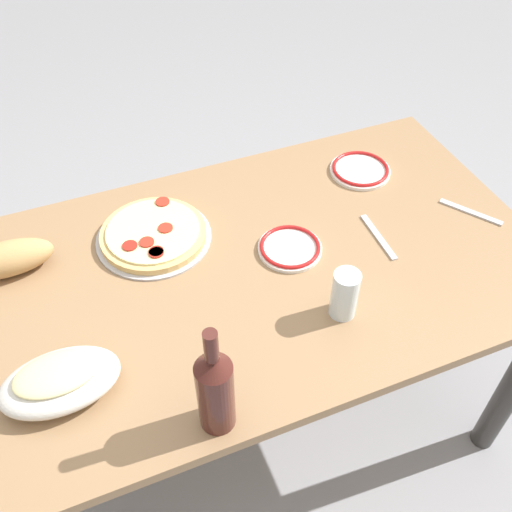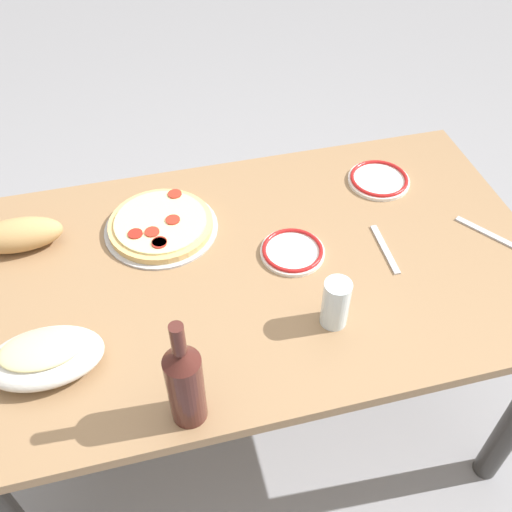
{
  "view_description": "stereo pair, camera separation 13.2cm",
  "coord_description": "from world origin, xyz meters",
  "px_view_note": "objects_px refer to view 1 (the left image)",
  "views": [
    {
      "loc": [
        -0.36,
        -0.89,
        1.77
      ],
      "look_at": [
        0.0,
        0.0,
        0.77
      ],
      "focal_mm": 40.66,
      "sensor_mm": 36.0,
      "label": 1
    },
    {
      "loc": [
        -0.23,
        -0.93,
        1.77
      ],
      "look_at": [
        0.0,
        0.0,
        0.77
      ],
      "focal_mm": 40.66,
      "sensor_mm": 36.0,
      "label": 2
    }
  ],
  "objects_px": {
    "wine_bottle": "(215,389)",
    "dining_table": "(256,296)",
    "side_plate_near": "(360,170)",
    "side_plate_far": "(290,248)",
    "baked_pasta_dish": "(59,380)",
    "water_glass": "(345,294)",
    "pepperoni_pizza": "(153,235)",
    "bread_loaf": "(7,259)"
  },
  "relations": [
    {
      "from": "wine_bottle",
      "to": "dining_table",
      "type": "bearing_deg",
      "value": 57.8
    },
    {
      "from": "side_plate_near",
      "to": "side_plate_far",
      "type": "height_order",
      "value": "same"
    },
    {
      "from": "baked_pasta_dish",
      "to": "water_glass",
      "type": "distance_m",
      "value": 0.61
    },
    {
      "from": "pepperoni_pizza",
      "to": "bread_loaf",
      "type": "bearing_deg",
      "value": 176.5
    },
    {
      "from": "dining_table",
      "to": "side_plate_far",
      "type": "bearing_deg",
      "value": 8.11
    },
    {
      "from": "water_glass",
      "to": "side_plate_far",
      "type": "bearing_deg",
      "value": 97.17
    },
    {
      "from": "dining_table",
      "to": "baked_pasta_dish",
      "type": "relative_size",
      "value": 5.89
    },
    {
      "from": "side_plate_far",
      "to": "bread_loaf",
      "type": "distance_m",
      "value": 0.68
    },
    {
      "from": "baked_pasta_dish",
      "to": "pepperoni_pizza",
      "type": "bearing_deg",
      "value": 51.69
    },
    {
      "from": "water_glass",
      "to": "pepperoni_pizza",
      "type": "bearing_deg",
      "value": 130.35
    },
    {
      "from": "wine_bottle",
      "to": "side_plate_far",
      "type": "distance_m",
      "value": 0.5
    },
    {
      "from": "water_glass",
      "to": "side_plate_far",
      "type": "xyz_separation_m",
      "value": [
        -0.03,
        0.22,
        -0.05
      ]
    },
    {
      "from": "wine_bottle",
      "to": "bread_loaf",
      "type": "xyz_separation_m",
      "value": [
        -0.33,
        0.55,
        -0.07
      ]
    },
    {
      "from": "baked_pasta_dish",
      "to": "wine_bottle",
      "type": "relative_size",
      "value": 0.86
    },
    {
      "from": "baked_pasta_dish",
      "to": "side_plate_near",
      "type": "xyz_separation_m",
      "value": [
        0.9,
        0.4,
        -0.03
      ]
    },
    {
      "from": "pepperoni_pizza",
      "to": "bread_loaf",
      "type": "xyz_separation_m",
      "value": [
        -0.35,
        0.02,
        0.03
      ]
    },
    {
      "from": "side_plate_far",
      "to": "side_plate_near",
      "type": "bearing_deg",
      "value": 33.62
    },
    {
      "from": "dining_table",
      "to": "side_plate_far",
      "type": "relative_size",
      "value": 8.84
    },
    {
      "from": "pepperoni_pizza",
      "to": "baked_pasta_dish",
      "type": "bearing_deg",
      "value": -128.31
    },
    {
      "from": "dining_table",
      "to": "wine_bottle",
      "type": "height_order",
      "value": "wine_bottle"
    },
    {
      "from": "wine_bottle",
      "to": "side_plate_far",
      "type": "relative_size",
      "value": 1.75
    },
    {
      "from": "water_glass",
      "to": "side_plate_near",
      "type": "distance_m",
      "value": 0.52
    },
    {
      "from": "water_glass",
      "to": "bread_loaf",
      "type": "relative_size",
      "value": 0.57
    },
    {
      "from": "pepperoni_pizza",
      "to": "bread_loaf",
      "type": "distance_m",
      "value": 0.35
    },
    {
      "from": "bread_loaf",
      "to": "dining_table",
      "type": "bearing_deg",
      "value": -20.1
    },
    {
      "from": "pepperoni_pizza",
      "to": "wine_bottle",
      "type": "height_order",
      "value": "wine_bottle"
    },
    {
      "from": "wine_bottle",
      "to": "side_plate_far",
      "type": "bearing_deg",
      "value": 49.02
    },
    {
      "from": "dining_table",
      "to": "pepperoni_pizza",
      "type": "relative_size",
      "value": 4.85
    },
    {
      "from": "water_glass",
      "to": "bread_loaf",
      "type": "distance_m",
      "value": 0.79
    },
    {
      "from": "pepperoni_pizza",
      "to": "wine_bottle",
      "type": "distance_m",
      "value": 0.54
    },
    {
      "from": "dining_table",
      "to": "side_plate_near",
      "type": "xyz_separation_m",
      "value": [
        0.41,
        0.22,
        0.13
      ]
    },
    {
      "from": "dining_table",
      "to": "wine_bottle",
      "type": "bearing_deg",
      "value": -122.2
    },
    {
      "from": "dining_table",
      "to": "wine_bottle",
      "type": "relative_size",
      "value": 5.05
    },
    {
      "from": "dining_table",
      "to": "water_glass",
      "type": "relative_size",
      "value": 11.44
    },
    {
      "from": "side_plate_far",
      "to": "water_glass",
      "type": "bearing_deg",
      "value": -82.83
    },
    {
      "from": "water_glass",
      "to": "side_plate_near",
      "type": "xyz_separation_m",
      "value": [
        0.29,
        0.43,
        -0.05
      ]
    },
    {
      "from": "baked_pasta_dish",
      "to": "dining_table",
      "type": "bearing_deg",
      "value": 19.99
    },
    {
      "from": "baked_pasta_dish",
      "to": "side_plate_near",
      "type": "distance_m",
      "value": 0.99
    },
    {
      "from": "pepperoni_pizza",
      "to": "side_plate_near",
      "type": "bearing_deg",
      "value": 3.96
    },
    {
      "from": "dining_table",
      "to": "bread_loaf",
      "type": "relative_size",
      "value": 6.56
    },
    {
      "from": "water_glass",
      "to": "wine_bottle",
      "type": "bearing_deg",
      "value": -157.27
    },
    {
      "from": "dining_table",
      "to": "pepperoni_pizza",
      "type": "bearing_deg",
      "value": 138.75
    }
  ]
}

